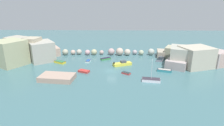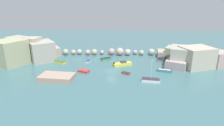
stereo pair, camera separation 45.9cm
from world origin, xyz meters
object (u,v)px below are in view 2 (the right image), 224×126
Objects in this scene: stone_dock at (57,77)px; moored_boat_0 at (161,59)px; moored_boat_4 at (88,61)px; moored_boat_8 at (126,73)px; moored_boat_1 at (151,80)px; moored_boat_3 at (122,64)px; moored_boat_2 at (60,62)px; moored_boat_5 at (164,71)px; moored_boat_6 at (84,71)px; moored_boat_7 at (106,59)px.

moored_boat_0 is at bearing 30.42° from stone_dock.
moored_boat_4 is 16.24m from moored_boat_8.
moored_boat_1 reaches higher than moored_boat_3.
moored_boat_1 is 30.35m from moored_boat_2.
moored_boat_2 is (-33.39, -4.03, -0.10)m from moored_boat_0.
moored_boat_4 is at bearing 172.29° from moored_boat_8.
moored_boat_6 is (-22.73, -0.79, -0.08)m from moored_boat_5.
moored_boat_1 reaches higher than moored_boat_5.
moored_boat_1 is (-6.52, -18.15, -0.06)m from moored_boat_0.
moored_boat_3 is 1.45× the size of moored_boat_5.
moored_boat_2 is at bearing 152.91° from moored_boat_3.
moored_boat_5 is (28.57, 6.37, -0.28)m from stone_dock.
stone_dock is 34.95m from moored_boat_0.
moored_boat_8 is (17.67, 4.41, -0.40)m from stone_dock.
moored_boat_3 is 1.97× the size of moored_boat_4.
moored_boat_6 is at bearing 43.70° from stone_dock.
moored_boat_5 is at bearing 63.28° from moored_boat_1.
moored_boat_1 is 1.44× the size of moored_boat_2.
moored_boat_2 is 12.17m from moored_boat_6.
moored_boat_1 is 8.42m from moored_boat_5.
moored_boat_2 is 15.13m from moored_boat_7.
moored_boat_4 is 6.11m from moored_boat_7.
moored_boat_0 is 14.55m from moored_boat_3.
moored_boat_0 is at bearing 35.51° from moored_boat_2.
moored_boat_0 reaches higher than moored_boat_4.
moored_boat_2 is 1.31× the size of moored_boat_4.
stone_dock is 2.32× the size of moored_boat_7.
moored_boat_3 is at bearing 128.26° from moored_boat_1.
moored_boat_2 reaches higher than moored_boat_8.
moored_boat_1 is 1.59× the size of moored_boat_7.
moored_boat_4 is 0.84× the size of moored_boat_7.
stone_dock is 1.46× the size of moored_boat_1.
moored_boat_1 is 1.89× the size of moored_boat_4.
moored_boat_2 is at bearing -55.82° from moored_boat_0.
moored_boat_8 is at bearing -95.60° from moored_boat_7.
moored_boat_8 is at bearing 14.03° from stone_dock.
moored_boat_6 reaches higher than moored_boat_4.
moored_boat_3 reaches higher than moored_boat_0.
moored_boat_4 is 9.80m from moored_boat_6.
moored_boat_5 is at bearing -64.44° from moored_boat_7.
stone_dock is 8.08m from moored_boat_6.
stone_dock is 18.22m from moored_boat_8.
moored_boat_6 reaches higher than moored_boat_8.
moored_boat_5 is 11.07m from moored_boat_8.
stone_dock is 29.27m from moored_boat_5.
moored_boat_8 is (11.83, -1.16, -0.05)m from moored_boat_6.
moored_boat_3 is at bearing 23.17° from moored_boat_2.
moored_boat_4 is at bearing 147.83° from moored_boat_1.
moored_boat_3 is at bearing 174.06° from moored_boat_5.
moored_boat_8 reaches higher than moored_boat_4.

